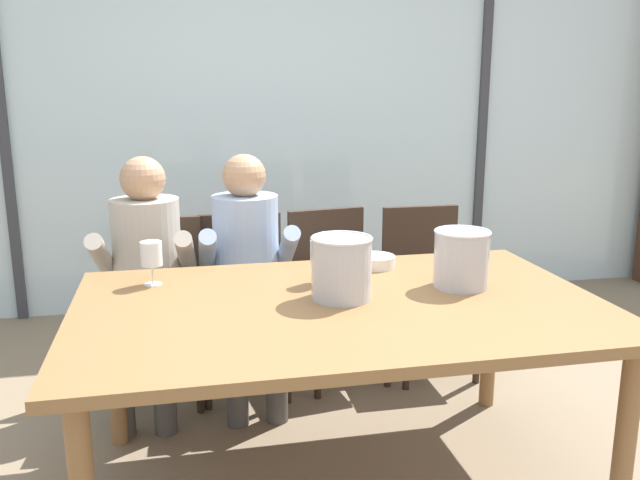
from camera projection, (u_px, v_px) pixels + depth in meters
ground at (294, 376)px, 3.53m from camera, size 14.00×14.00×0.00m
window_glass_panel at (260, 116)px, 4.46m from camera, size 7.11×0.03×2.60m
window_mullion_left at (2, 118)px, 4.12m from camera, size 0.06×0.06×2.60m
window_mullion_right at (482, 114)px, 4.77m from camera, size 0.06×0.06×2.60m
hillside_vineyard at (220, 131)px, 8.52m from camera, size 13.11×2.40×1.83m
dining_table at (340, 320)px, 2.43m from camera, size 1.91×1.19×0.74m
chair_near_curtain at (160, 294)px, 3.28m from camera, size 0.47×0.47×0.87m
chair_left_of_center at (242, 288)px, 3.37m from camera, size 0.46×0.46×0.87m
chair_center at (333, 281)px, 3.50m from camera, size 0.50×0.50×0.87m
chair_right_of_center at (425, 276)px, 3.58m from camera, size 0.45×0.45×0.87m
person_beige_jumper at (146, 268)px, 3.11m from camera, size 0.48×0.63×1.18m
person_pale_blue_shirt at (248, 262)px, 3.21m from camera, size 0.46×0.61×1.18m
ice_bucket_primary at (342, 267)px, 2.43m from camera, size 0.23×0.23×0.23m
ice_bucket_secondary at (461, 258)px, 2.57m from camera, size 0.22×0.22×0.22m
tasting_bowl at (375, 261)px, 2.87m from camera, size 0.17×0.17×0.05m
wine_glass_by_left_taster at (321, 254)px, 2.61m from camera, size 0.08×0.08×0.17m
wine_glass_near_bucket at (151, 256)px, 2.59m from camera, size 0.08×0.08×0.17m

